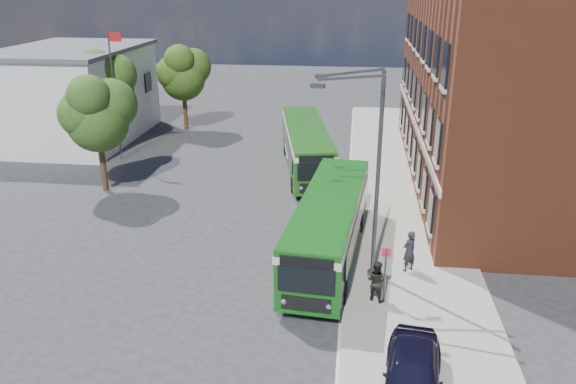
# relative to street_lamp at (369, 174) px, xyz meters

# --- Properties ---
(ground) EXTENTS (120.00, 120.00, 0.00)m
(ground) POSITION_rel_street_lamp_xyz_m (-4.84, 2.00, -4.79)
(ground) COLOR #29292C
(ground) RESTS_ON ground
(pavement) EXTENTS (6.00, 48.00, 0.15)m
(pavement) POSITION_rel_street_lamp_xyz_m (2.16, 10.00, -4.72)
(pavement) COLOR gray
(pavement) RESTS_ON ground
(kerb_line) EXTENTS (0.12, 48.00, 0.01)m
(kerb_line) POSITION_rel_street_lamp_xyz_m (-0.89, 10.00, -4.79)
(kerb_line) COLOR beige
(kerb_line) RESTS_ON ground
(brick_office) EXTENTS (12.10, 26.00, 14.20)m
(brick_office) POSITION_rel_street_lamp_xyz_m (9.16, 14.00, 2.18)
(brick_office) COLOR brown
(brick_office) RESTS_ON ground
(white_building) EXTENTS (9.40, 13.40, 7.30)m
(white_building) POSITION_rel_street_lamp_xyz_m (-22.84, 20.00, -1.13)
(white_building) COLOR silver
(white_building) RESTS_ON ground
(flagpole) EXTENTS (0.95, 0.10, 9.00)m
(flagpole) POSITION_rel_street_lamp_xyz_m (-17.29, 15.00, 0.15)
(flagpole) COLOR #3B3E41
(flagpole) RESTS_ON ground
(street_lamp) EXTENTS (2.96, 2.38, 9.00)m
(street_lamp) POSITION_rel_street_lamp_xyz_m (0.00, 0.00, 0.00)
(street_lamp) COLOR #3B3E41
(street_lamp) RESTS_ON ground
(bus_stop_sign) EXTENTS (0.35, 0.08, 2.52)m
(bus_stop_sign) POSITION_rel_street_lamp_xyz_m (0.76, -2.20, -3.28)
(bus_stop_sign) COLOR #3B3E41
(bus_stop_sign) RESTS_ON ground
(bus_front) EXTENTS (3.65, 11.88, 3.02)m
(bus_front) POSITION_rel_street_lamp_xyz_m (-1.64, 1.72, -2.96)
(bus_front) COLOR #125114
(bus_front) RESTS_ON ground
(bus_rear) EXTENTS (4.78, 12.73, 3.02)m
(bus_rear) POSITION_rel_street_lamp_xyz_m (-3.89, 14.42, -2.96)
(bus_rear) COLOR #1D5215
(bus_rear) RESTS_ON ground
(parked_car) EXTENTS (2.31, 4.60, 1.50)m
(parked_car) POSITION_rel_street_lamp_xyz_m (1.44, -7.51, -3.89)
(parked_car) COLOR black
(parked_car) RESTS_ON pavement
(pedestrian_a) EXTENTS (0.83, 0.79, 1.91)m
(pedestrian_a) POSITION_rel_street_lamp_xyz_m (1.94, 0.50, -3.69)
(pedestrian_a) COLOR black
(pedestrian_a) RESTS_ON pavement
(pedestrian_b) EXTENTS (1.04, 0.96, 1.71)m
(pedestrian_b) POSITION_rel_street_lamp_xyz_m (0.45, -2.11, -3.79)
(pedestrian_b) COLOR black
(pedestrian_b) RESTS_ON pavement
(tree_left) EXTENTS (4.28, 4.07, 7.22)m
(tree_left) POSITION_rel_street_lamp_xyz_m (-15.75, 8.81, 0.11)
(tree_left) COLOR #332112
(tree_left) RESTS_ON ground
(tree_mid) EXTENTS (4.48, 4.26, 7.56)m
(tree_mid) POSITION_rel_street_lamp_xyz_m (-19.27, 17.60, 0.34)
(tree_mid) COLOR #332112
(tree_mid) RESTS_ON ground
(tree_right) EXTENTS (4.31, 4.10, 7.28)m
(tree_right) POSITION_rel_street_lamp_xyz_m (-15.08, 23.80, 0.14)
(tree_right) COLOR #332112
(tree_right) RESTS_ON ground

